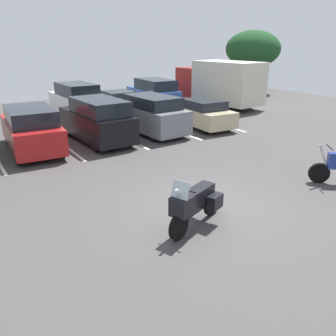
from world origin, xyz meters
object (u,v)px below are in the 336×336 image
(motorcycle_touring, at_px, (195,203))
(box_truck, at_px, (220,83))
(car_champagne, at_px, (200,113))
(car_far_blue, at_px, (154,93))
(car_red, at_px, (31,129))
(car_far_white, at_px, (76,100))
(car_grey, at_px, (150,114))
(car_black, at_px, (97,120))
(car_far_silver, at_px, (117,101))

(motorcycle_touring, relative_size, box_truck, 0.31)
(car_champagne, relative_size, car_far_blue, 0.94)
(car_red, bearing_deg, car_far_white, 56.48)
(motorcycle_touring, xyz_separation_m, car_champagne, (6.88, 8.77, 0.07))
(motorcycle_touring, distance_m, car_far_white, 15.10)
(car_far_blue, relative_size, box_truck, 0.71)
(motorcycle_touring, distance_m, car_grey, 9.89)
(car_black, xyz_separation_m, car_far_white, (1.04, 6.05, 0.04))
(car_black, bearing_deg, car_far_silver, 58.60)
(car_grey, relative_size, car_far_white, 1.08)
(car_grey, height_order, car_champagne, car_grey)
(motorcycle_touring, height_order, car_far_blue, car_far_blue)
(motorcycle_touring, bearing_deg, car_black, 83.28)
(motorcycle_touring, height_order, car_red, car_red)
(car_champagne, xyz_separation_m, car_far_silver, (-1.93, 6.51, -0.08))
(car_grey, distance_m, car_champagne, 2.99)
(car_grey, xyz_separation_m, car_far_white, (-1.82, 5.87, 0.09))
(car_champagne, height_order, car_far_blue, car_far_blue)
(car_far_white, bearing_deg, box_truck, -10.63)
(car_grey, height_order, car_far_blue, car_far_blue)
(car_red, height_order, car_black, car_black)
(car_far_white, height_order, box_truck, box_truck)
(car_black, bearing_deg, car_red, 177.63)
(car_far_silver, bearing_deg, car_champagne, -73.45)
(car_red, distance_m, car_black, 2.90)
(motorcycle_touring, relative_size, car_far_silver, 0.46)
(car_champagne, xyz_separation_m, box_truck, (5.00, 4.34, 0.91))
(car_far_silver, relative_size, box_truck, 0.68)
(box_truck, bearing_deg, car_grey, -153.16)
(car_far_silver, bearing_deg, motorcycle_touring, -107.94)
(car_champagne, relative_size, box_truck, 0.67)
(car_champagne, height_order, car_far_white, car_far_white)
(motorcycle_touring, xyz_separation_m, car_far_silver, (4.95, 15.28, -0.01))
(motorcycle_touring, bearing_deg, car_grey, 66.70)
(car_black, bearing_deg, car_far_blue, 43.72)
(car_black, xyz_separation_m, car_grey, (2.86, 0.19, -0.05))
(car_champagne, bearing_deg, car_grey, 174.07)
(car_black, xyz_separation_m, car_far_silver, (3.90, 6.38, -0.33))
(car_red, xyz_separation_m, car_far_silver, (6.79, 6.26, -0.26))
(car_red, bearing_deg, car_far_blue, 33.31)
(car_far_white, distance_m, car_far_blue, 5.73)
(car_far_blue, bearing_deg, car_black, -136.28)
(motorcycle_touring, relative_size, car_far_blue, 0.43)
(car_far_white, distance_m, car_far_silver, 2.90)
(car_black, height_order, car_far_blue, car_black)
(car_red, bearing_deg, motorcycle_touring, -78.44)
(car_red, bearing_deg, car_grey, 0.66)
(car_black, distance_m, box_truck, 11.64)
(car_far_silver, bearing_deg, car_grey, -99.49)
(car_grey, xyz_separation_m, car_champagne, (2.97, -0.31, -0.20))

